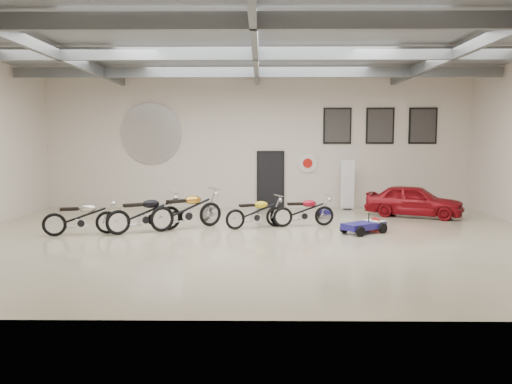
{
  "coord_description": "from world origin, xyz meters",
  "views": [
    {
      "loc": [
        0.15,
        -12.91,
        2.58
      ],
      "look_at": [
        0.0,
        1.2,
        1.1
      ],
      "focal_mm": 35.0,
      "sensor_mm": 36.0,
      "label": 1
    }
  ],
  "objects_px": {
    "motorcycle_yellow": "(256,212)",
    "go_kart": "(367,223)",
    "motorcycle_silver": "(81,217)",
    "motorcycle_gold": "(187,209)",
    "motorcycle_black": "(144,213)",
    "vintage_car": "(414,201)",
    "motorcycle_red": "(304,211)",
    "banner_stand": "(348,185)"
  },
  "relations": [
    {
      "from": "motorcycle_red",
      "to": "go_kart",
      "type": "distance_m",
      "value": 1.98
    },
    {
      "from": "motorcycle_gold",
      "to": "go_kart",
      "type": "bearing_deg",
      "value": -42.04
    },
    {
      "from": "motorcycle_black",
      "to": "motorcycle_yellow",
      "type": "xyz_separation_m",
      "value": [
        3.1,
        0.73,
        -0.07
      ]
    },
    {
      "from": "motorcycle_silver",
      "to": "vintage_car",
      "type": "relative_size",
      "value": 0.61
    },
    {
      "from": "motorcycle_black",
      "to": "go_kart",
      "type": "xyz_separation_m",
      "value": [
        6.21,
        0.01,
        -0.27
      ]
    },
    {
      "from": "banner_stand",
      "to": "motorcycle_silver",
      "type": "bearing_deg",
      "value": -146.0
    },
    {
      "from": "go_kart",
      "to": "motorcycle_silver",
      "type": "bearing_deg",
      "value": 148.29
    },
    {
      "from": "motorcycle_black",
      "to": "motorcycle_gold",
      "type": "relative_size",
      "value": 0.95
    },
    {
      "from": "motorcycle_red",
      "to": "motorcycle_silver",
      "type": "bearing_deg",
      "value": -178.26
    },
    {
      "from": "motorcycle_gold",
      "to": "vintage_car",
      "type": "bearing_deg",
      "value": -17.51
    },
    {
      "from": "motorcycle_red",
      "to": "motorcycle_gold",
      "type": "bearing_deg",
      "value": 176.57
    },
    {
      "from": "motorcycle_black",
      "to": "vintage_car",
      "type": "bearing_deg",
      "value": -12.78
    },
    {
      "from": "banner_stand",
      "to": "go_kart",
      "type": "height_order",
      "value": "banner_stand"
    },
    {
      "from": "banner_stand",
      "to": "motorcycle_silver",
      "type": "xyz_separation_m",
      "value": [
        -8.09,
        -5.09,
        -0.42
      ]
    },
    {
      "from": "motorcycle_silver",
      "to": "motorcycle_gold",
      "type": "xyz_separation_m",
      "value": [
        2.74,
        0.96,
        0.08
      ]
    },
    {
      "from": "banner_stand",
      "to": "motorcycle_black",
      "type": "bearing_deg",
      "value": -142.21
    },
    {
      "from": "motorcycle_silver",
      "to": "go_kart",
      "type": "distance_m",
      "value": 7.86
    },
    {
      "from": "motorcycle_yellow",
      "to": "go_kart",
      "type": "height_order",
      "value": "motorcycle_yellow"
    },
    {
      "from": "banner_stand",
      "to": "go_kart",
      "type": "distance_m",
      "value": 4.72
    },
    {
      "from": "motorcycle_silver",
      "to": "motorcycle_black",
      "type": "distance_m",
      "value": 1.68
    },
    {
      "from": "vintage_car",
      "to": "motorcycle_gold",
      "type": "bearing_deg",
      "value": 132.47
    },
    {
      "from": "motorcycle_silver",
      "to": "motorcycle_red",
      "type": "height_order",
      "value": "motorcycle_silver"
    },
    {
      "from": "motorcycle_yellow",
      "to": "go_kart",
      "type": "distance_m",
      "value": 3.2
    },
    {
      "from": "motorcycle_red",
      "to": "banner_stand",
      "type": "bearing_deg",
      "value": 50.75
    },
    {
      "from": "motorcycle_gold",
      "to": "motorcycle_red",
      "type": "distance_m",
      "value": 3.46
    },
    {
      "from": "motorcycle_silver",
      "to": "motorcycle_red",
      "type": "relative_size",
      "value": 1.06
    },
    {
      "from": "motorcycle_black",
      "to": "motorcycle_yellow",
      "type": "relative_size",
      "value": 1.16
    },
    {
      "from": "banner_stand",
      "to": "motorcycle_yellow",
      "type": "relative_size",
      "value": 1.01
    },
    {
      "from": "banner_stand",
      "to": "motorcycle_yellow",
      "type": "xyz_separation_m",
      "value": [
        -3.36,
        -3.96,
        -0.45
      ]
    },
    {
      "from": "banner_stand",
      "to": "motorcycle_gold",
      "type": "relative_size",
      "value": 0.83
    },
    {
      "from": "banner_stand",
      "to": "motorcycle_silver",
      "type": "distance_m",
      "value": 9.57
    },
    {
      "from": "motorcycle_silver",
      "to": "go_kart",
      "type": "relative_size",
      "value": 1.25
    },
    {
      "from": "motorcycle_yellow",
      "to": "motorcycle_red",
      "type": "height_order",
      "value": "motorcycle_yellow"
    },
    {
      "from": "banner_stand",
      "to": "motorcycle_red",
      "type": "distance_m",
      "value": 4.15
    },
    {
      "from": "motorcycle_silver",
      "to": "motorcycle_gold",
      "type": "bearing_deg",
      "value": 2.33
    },
    {
      "from": "motorcycle_red",
      "to": "go_kart",
      "type": "relative_size",
      "value": 1.18
    },
    {
      "from": "banner_stand",
      "to": "motorcycle_red",
      "type": "xyz_separation_m",
      "value": [
        -1.93,
        -3.65,
        -0.45
      ]
    },
    {
      "from": "motorcycle_silver",
      "to": "motorcycle_yellow",
      "type": "bearing_deg",
      "value": -3.53
    },
    {
      "from": "motorcycle_black",
      "to": "go_kart",
      "type": "relative_size",
      "value": 1.36
    },
    {
      "from": "motorcycle_silver",
      "to": "motorcycle_yellow",
      "type": "distance_m",
      "value": 4.86
    },
    {
      "from": "vintage_car",
      "to": "go_kart",
      "type": "bearing_deg",
      "value": 167.63
    },
    {
      "from": "banner_stand",
      "to": "motorcycle_red",
      "type": "relative_size",
      "value": 1.01
    }
  ]
}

